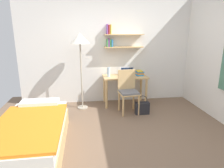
{
  "coord_description": "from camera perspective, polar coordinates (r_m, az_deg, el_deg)",
  "views": [
    {
      "loc": [
        -0.65,
        -2.87,
        1.77
      ],
      "look_at": [
        -0.17,
        0.51,
        0.85
      ],
      "focal_mm": 31.87,
      "sensor_mm": 36.0,
      "label": 1
    }
  ],
  "objects": [
    {
      "name": "water_bottle",
      "position": [
        4.68,
        -0.98,
        3.46
      ],
      "size": [
        0.07,
        0.07,
        0.23
      ],
      "primitive_type": "cylinder",
      "color": "silver",
      "rests_on": "desk"
    },
    {
      "name": "book_stack",
      "position": [
        4.89,
        7.87,
        3.14
      ],
      "size": [
        0.19,
        0.24,
        0.12
      ],
      "color": "#3384C6",
      "rests_on": "desk"
    },
    {
      "name": "wall_back",
      "position": [
        4.96,
        -0.41,
        9.73
      ],
      "size": [
        4.4,
        0.27,
        2.6
      ],
      "color": "white",
      "rests_on": "ground_plane"
    },
    {
      "name": "bed",
      "position": [
        3.34,
        -22.04,
        -13.4
      ],
      "size": [
        0.97,
        1.84,
        0.54
      ],
      "color": "tan",
      "rests_on": "ground_plane"
    },
    {
      "name": "ground_plane",
      "position": [
        3.44,
        4.2,
        -15.98
      ],
      "size": [
        5.28,
        5.28,
        0.0
      ],
      "primitive_type": "plane",
      "color": "brown"
    },
    {
      "name": "handbag",
      "position": [
        4.41,
        8.65,
        -6.72
      ],
      "size": [
        0.31,
        0.12,
        0.42
      ],
      "color": "#232328",
      "rests_on": "ground_plane"
    },
    {
      "name": "laptop",
      "position": [
        4.82,
        4.46,
        3.02
      ],
      "size": [
        0.33,
        0.23,
        0.2
      ],
      "color": "#B7BABF",
      "rests_on": "desk"
    },
    {
      "name": "standing_lamp",
      "position": [
        4.46,
        -9.17,
        11.73
      ],
      "size": [
        0.42,
        0.42,
        1.72
      ],
      "color": "#B2A893",
      "rests_on": "ground_plane"
    },
    {
      "name": "desk_chair",
      "position": [
        4.37,
        4.62,
        -1.64
      ],
      "size": [
        0.45,
        0.45,
        0.94
      ],
      "color": "tan",
      "rests_on": "ground_plane"
    },
    {
      "name": "desk",
      "position": [
        4.82,
        3.69,
        0.76
      ],
      "size": [
        1.05,
        0.54,
        0.71
      ],
      "color": "tan",
      "rests_on": "ground_plane"
    }
  ]
}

